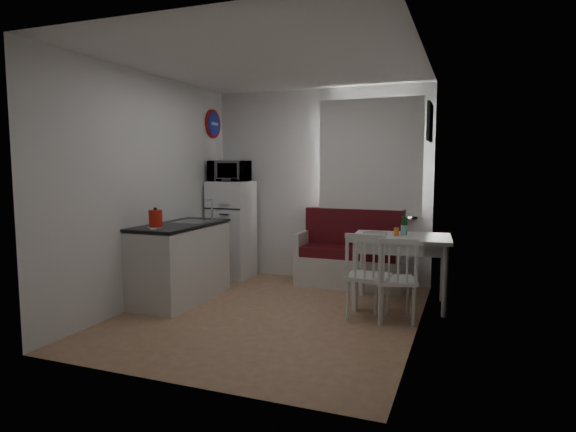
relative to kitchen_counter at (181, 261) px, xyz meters
The scene contains 22 objects.
floor 1.29m from the kitchen_counter, ahead, with size 3.00×3.50×0.02m, color #A17156.
ceiling 2.46m from the kitchen_counter, ahead, with size 3.00×3.50×0.02m, color white.
wall_back 2.17m from the kitchen_counter, 53.04° to the left, with size 3.00×0.02×2.60m, color white.
wall_front 2.41m from the kitchen_counter, 57.81° to the right, with size 3.00×0.02×2.60m, color white.
wall_left 0.91m from the kitchen_counter, 152.61° to the right, with size 0.02×3.50×2.60m, color white.
wall_right 2.83m from the kitchen_counter, ahead, with size 0.02×3.50×2.60m, color white.
window 2.72m from the kitchen_counter, 39.47° to the left, with size 1.22×0.06×1.47m, color silver.
curtain 2.71m from the kitchen_counter, 38.19° to the left, with size 1.35×0.02×1.50m, color white.
kitchen_counter is the anchor object (origin of this frame).
wall_sign 2.15m from the kitchen_counter, 101.80° to the left, with size 0.40×0.40×0.03m, color navy.
picture_frame 3.25m from the kitchen_counter, 19.45° to the left, with size 0.04×0.52×0.42m, color black.
bench 2.18m from the kitchen_counter, 38.58° to the left, with size 1.39×0.54×1.00m.
dining_table 2.53m from the kitchen_counter, 15.32° to the left, with size 1.11×0.82×0.79m.
chair_left 2.19m from the kitchen_counter, ahead, with size 0.43×0.41×0.48m.
chair_right 2.45m from the kitchen_counter, ahead, with size 0.50×0.50×0.47m.
fridge 1.26m from the kitchen_counter, 89.10° to the left, with size 0.54×0.54×1.35m, color white.
microwave 1.58m from the kitchen_counter, 89.06° to the left, with size 0.51×0.35×0.28m, color white.
kettle 0.77m from the kitchen_counter, 84.68° to the right, with size 0.17×0.17×0.22m, color red.
wine_bottle 2.61m from the kitchen_counter, 17.38° to the left, with size 0.07×0.07×0.28m, color #15421B, non-canonical shape.
drinking_glass_orange 2.49m from the kitchen_counter, 14.51° to the left, with size 0.06×0.06×0.09m, color orange.
drinking_glass_blue 2.58m from the kitchen_counter, 16.30° to the left, with size 0.07×0.07×0.11m, color #7DC0D5.
plate 2.27m from the kitchen_counter, 17.84° to the left, with size 0.27×0.27×0.02m, color white.
Camera 1 is at (1.92, -4.57, 1.57)m, focal length 30.00 mm.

